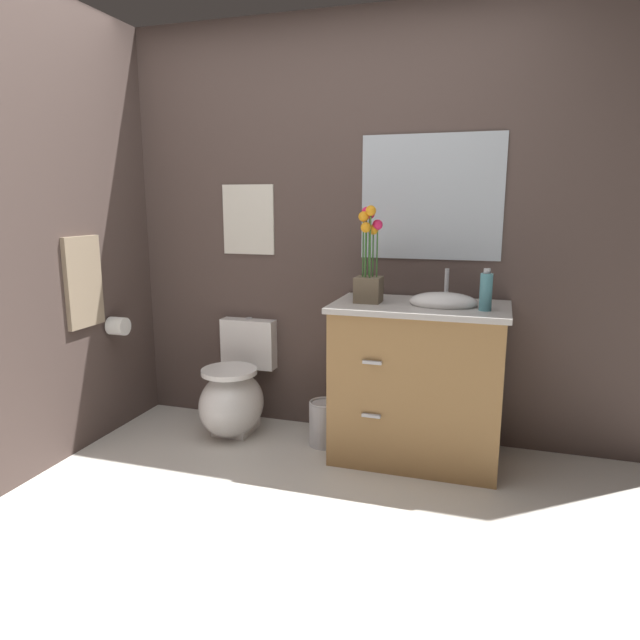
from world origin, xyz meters
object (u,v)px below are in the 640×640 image
(vanity_cabinet, at_px, (418,381))
(wall_mirror, at_px, (431,197))
(trash_bin, at_px, (324,423))
(hanging_towel, at_px, (84,282))
(toilet, at_px, (235,395))
(toilet_paper_roll, at_px, (118,326))
(flower_vase, at_px, (369,268))
(soap_bottle, at_px, (486,291))
(wall_poster, at_px, (248,220))

(vanity_cabinet, bearing_deg, wall_mirror, 90.51)
(vanity_cabinet, bearing_deg, trash_bin, 179.35)
(wall_mirror, relative_size, hanging_towel, 1.54)
(toilet, height_order, wall_mirror, wall_mirror)
(vanity_cabinet, distance_m, hanging_towel, 1.98)
(trash_bin, relative_size, toilet_paper_roll, 2.47)
(hanging_towel, relative_size, toilet_paper_roll, 4.73)
(toilet, height_order, vanity_cabinet, vanity_cabinet)
(vanity_cabinet, height_order, hanging_towel, hanging_towel)
(trash_bin, bearing_deg, flower_vase, -6.36)
(flower_vase, relative_size, trash_bin, 1.93)
(toilet, xyz_separation_m, trash_bin, (0.59, -0.02, -0.11))
(toilet_paper_roll, bearing_deg, toilet, 16.18)
(toilet, height_order, flower_vase, flower_vase)
(vanity_cabinet, distance_m, flower_vase, 0.68)
(wall_mirror, relative_size, toilet_paper_roll, 7.27)
(soap_bottle, height_order, wall_mirror, wall_mirror)
(toilet_paper_roll, bearing_deg, flower_vase, 5.49)
(soap_bottle, distance_m, hanging_towel, 2.22)
(wall_poster, distance_m, toilet_paper_roll, 1.04)
(toilet, height_order, toilet_paper_roll, toilet_paper_roll)
(toilet_paper_roll, bearing_deg, wall_mirror, 14.36)
(wall_poster, xyz_separation_m, toilet_paper_roll, (-0.68, -0.46, -0.64))
(flower_vase, relative_size, hanging_towel, 1.01)
(flower_vase, bearing_deg, toilet_paper_roll, -174.51)
(flower_vase, relative_size, soap_bottle, 2.45)
(toilet, xyz_separation_m, soap_bottle, (1.47, -0.11, 0.74))
(soap_bottle, bearing_deg, toilet, 175.72)
(flower_vase, xyz_separation_m, wall_mirror, (0.28, 0.32, 0.37))
(vanity_cabinet, bearing_deg, hanging_towel, -168.65)
(trash_bin, bearing_deg, toilet_paper_roll, -172.10)
(flower_vase, bearing_deg, vanity_cabinet, 4.61)
(soap_bottle, bearing_deg, trash_bin, 174.17)
(wall_poster, distance_m, wall_mirror, 1.14)
(flower_vase, distance_m, soap_bottle, 0.63)
(vanity_cabinet, height_order, trash_bin, vanity_cabinet)
(toilet, bearing_deg, flower_vase, -3.31)
(toilet, bearing_deg, wall_mirror, 13.26)
(flower_vase, xyz_separation_m, trash_bin, (-0.26, 0.03, -0.94))
(vanity_cabinet, bearing_deg, flower_vase, -175.39)
(wall_mirror, xyz_separation_m, hanging_towel, (-1.87, -0.67, -0.47))
(vanity_cabinet, distance_m, wall_mirror, 1.04)
(wall_mirror, distance_m, toilet_paper_roll, 2.02)
(vanity_cabinet, relative_size, wall_poster, 2.46)
(flower_vase, xyz_separation_m, wall_poster, (-0.85, 0.32, 0.24))
(soap_bottle, relative_size, wall_poster, 0.49)
(wall_mirror, height_order, toilet_paper_roll, wall_mirror)
(vanity_cabinet, xyz_separation_m, flower_vase, (-0.28, -0.02, 0.62))
(vanity_cabinet, distance_m, trash_bin, 0.63)
(soap_bottle, relative_size, trash_bin, 0.79)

